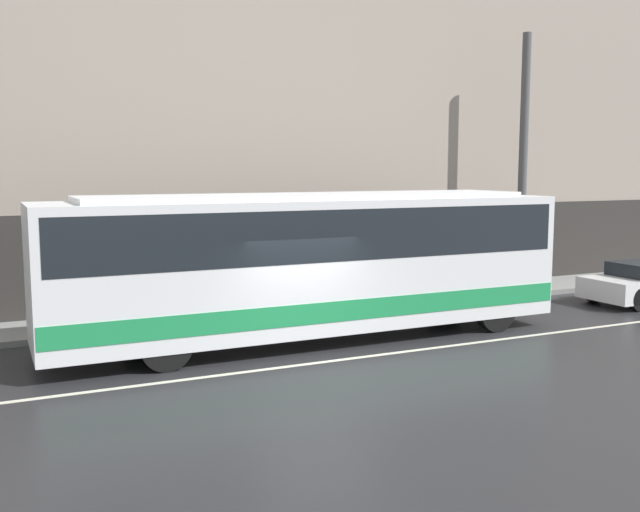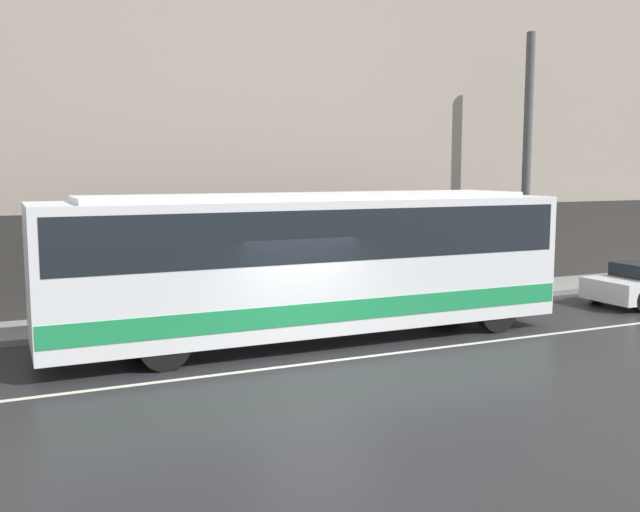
{
  "view_description": "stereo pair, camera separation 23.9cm",
  "coord_description": "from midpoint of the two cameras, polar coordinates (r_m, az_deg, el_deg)",
  "views": [
    {
      "loc": [
        -5.96,
        -12.86,
        3.94
      ],
      "look_at": [
        0.97,
        1.83,
        1.96
      ],
      "focal_mm": 40.0,
      "sensor_mm": 36.0,
      "label": 1
    },
    {
      "loc": [
        -5.74,
        -12.96,
        3.94
      ],
      "look_at": [
        0.97,
        1.83,
        1.96
      ],
      "focal_mm": 40.0,
      "sensor_mm": 36.0,
      "label": 2
    }
  ],
  "objects": [
    {
      "name": "ground_plane",
      "position": [
        14.71,
        -0.05,
        -8.57
      ],
      "size": [
        60.0,
        60.0,
        0.0
      ],
      "primitive_type": "plane",
      "color": "#262628"
    },
    {
      "name": "utility_pole_near",
      "position": [
        23.31,
        16.49,
        7.14
      ],
      "size": [
        0.27,
        0.27,
        7.94
      ],
      "color": "#4C4C4F",
      "rests_on": "sidewalk"
    },
    {
      "name": "sidewalk",
      "position": [
        19.36,
        -6.35,
        -4.59
      ],
      "size": [
        60.0,
        2.27,
        0.15
      ],
      "color": "gray",
      "rests_on": "ground_plane"
    },
    {
      "name": "transit_bus",
      "position": [
        16.28,
        -0.23,
        -0.2
      ],
      "size": [
        12.09,
        2.51,
        3.39
      ],
      "color": "white",
      "rests_on": "ground_plane"
    },
    {
      "name": "lane_stripe",
      "position": [
        14.71,
        -0.05,
        -8.56
      ],
      "size": [
        54.0,
        0.14,
        0.01
      ],
      "color": "beige",
      "rests_on": "ground_plane"
    },
    {
      "name": "building_facade",
      "position": [
        20.27,
        -7.72,
        11.98
      ],
      "size": [
        60.0,
        0.35,
        11.88
      ],
      "color": "gray",
      "rests_on": "ground_plane"
    }
  ]
}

